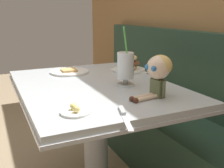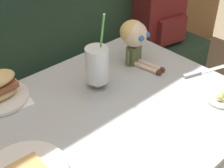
% 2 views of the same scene
% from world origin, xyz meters
% --- Properties ---
extents(booth_bench, '(2.60, 0.48, 1.00)m').
position_xyz_m(booth_bench, '(0.00, 0.81, 0.33)').
color(booth_bench, '#233D2D').
rests_on(booth_bench, ground).
extents(diner_table, '(1.11, 0.81, 0.74)m').
position_xyz_m(diner_table, '(0.00, 0.18, 0.54)').
color(diner_table, '#B2BCC1').
rests_on(diner_table, ground).
extents(milkshake_glass, '(0.10, 0.10, 0.32)m').
position_xyz_m(milkshake_glass, '(0.10, 0.32, 0.84)').
color(milkshake_glass, silver).
rests_on(milkshake_glass, diner_table).
extents(butter_saucer, '(0.12, 0.12, 0.04)m').
position_xyz_m(butter_saucer, '(0.39, -0.06, 0.75)').
color(butter_saucer, white).
rests_on(butter_saucer, diner_table).
extents(butter_knife, '(0.23, 0.09, 0.01)m').
position_xyz_m(butter_knife, '(0.48, 0.11, 0.74)').
color(butter_knife, silver).
rests_on(butter_knife, diner_table).
extents(seated_doll, '(0.13, 0.23, 0.20)m').
position_xyz_m(seated_doll, '(0.34, 0.36, 0.87)').
color(seated_doll, '#5B6642').
rests_on(seated_doll, diner_table).
extents(backpack, '(0.33, 0.29, 0.41)m').
position_xyz_m(backpack, '(1.03, 0.78, 0.66)').
color(backpack, maroon).
rests_on(backpack, booth_bench).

